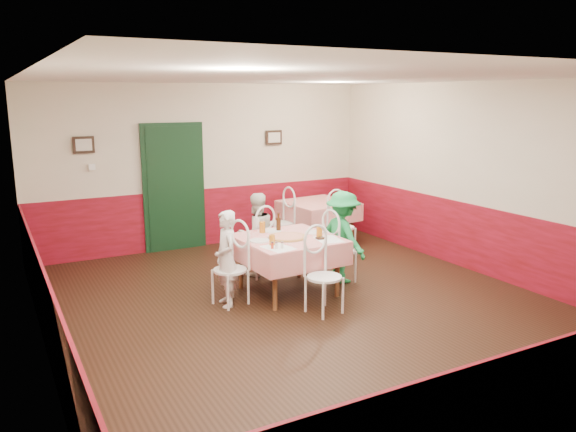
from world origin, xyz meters
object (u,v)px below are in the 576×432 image
chair_right (340,251)px  main_table (288,265)px  chair_second_a (281,223)px  diner_left (226,259)px  glass_c (262,227)px  wallet (321,238)px  beer_bottle (279,223)px  diner_far (256,234)px  chair_left (230,270)px  glass_a (272,240)px  chair_near (324,277)px  glass_b (319,232)px  pizza (287,237)px  diner_right (343,237)px  chair_second_b (342,227)px  second_table (318,223)px  chair_far (258,246)px

chair_right → main_table: bearing=84.4°
chair_second_a → diner_left: bearing=-47.9°
glass_c → wallet: (0.51, -0.68, -0.06)m
beer_bottle → diner_far: diner_far is taller
chair_left → glass_a: chair_left is taller
chair_near → glass_b: 0.84m
chair_left → diner_left: 0.16m
main_table → pizza: (-0.02, -0.02, 0.40)m
wallet → diner_left: size_ratio=0.09×
glass_a → glass_b: bearing=5.1°
chair_left → beer_bottle: 1.08m
wallet → diner_right: (0.56, 0.32, -0.12)m
chair_second_b → pizza: (-1.71, -1.26, 0.33)m
second_table → pizza: size_ratio=2.28×
glass_b → diner_far: 1.18m
main_table → chair_near: chair_near is taller
chair_left → chair_second_a: 2.70m
chair_right → glass_a: size_ratio=6.91×
glass_a → beer_bottle: 0.75m
main_table → chair_left: 0.85m
wallet → diner_far: 1.25m
pizza → glass_c: glass_c is taller
chair_second_a → wallet: chair_second_a is taller
main_table → pizza: size_ratio=2.49×
chair_near → chair_second_a: same height
chair_second_b → diner_left: 2.89m
glass_c → beer_bottle: (0.24, -0.03, 0.04)m
diner_far → main_table: bearing=90.8°
glass_a → glass_b: glass_b is taller
second_table → wallet: (-1.35, -2.26, 0.40)m
chair_second_a → beer_bottle: size_ratio=3.90×
chair_far → chair_second_a: bearing=-144.4°
chair_near → pizza: bearing=84.2°
glass_a → main_table: bearing=34.5°
chair_second_a → diner_far: (-0.98, -1.09, 0.16)m
main_table → chair_left: bearing=-177.4°
beer_bottle → wallet: 0.72m
pizza → glass_a: glass_a is taller
glass_a → wallet: 0.70m
chair_far → glass_c: bearing=58.7°
second_table → chair_right: 2.12m
pizza → glass_a: (-0.34, -0.23, 0.05)m
chair_second_b → glass_b: glass_b is taller
second_table → diner_right: size_ratio=0.86×
pizza → diner_far: 0.93m
second_table → beer_bottle: beer_bottle is taller
glass_c → chair_second_a: bearing=54.8°
chair_second_b → glass_c: (-1.86, -0.83, 0.38)m
pizza → diner_right: 0.93m
chair_near → beer_bottle: size_ratio=3.90×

